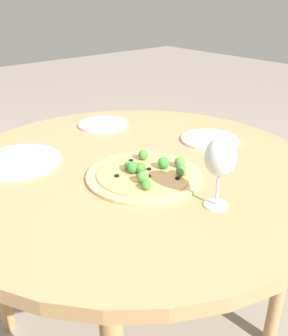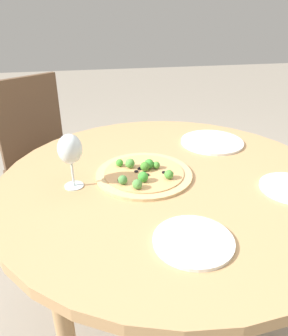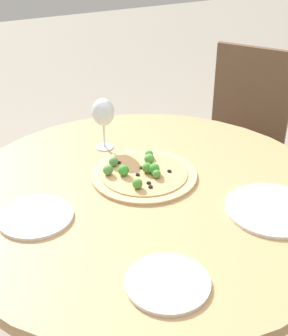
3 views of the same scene
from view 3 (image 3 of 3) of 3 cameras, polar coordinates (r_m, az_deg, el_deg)
dining_table at (r=1.47m, az=0.39°, el=-4.92°), size 1.20×1.20×0.75m
chair at (r=2.35m, az=11.61°, el=3.08°), size 0.55×0.55×0.94m
pizza at (r=1.51m, az=-0.14°, el=-0.63°), size 0.34×0.34×0.05m
wine_glass at (r=1.64m, az=-5.12°, el=6.63°), size 0.08×0.08×0.19m
plate_near at (r=1.36m, az=-13.07°, el=-5.76°), size 0.21×0.21×0.01m
plate_far at (r=1.12m, az=2.90°, el=-13.80°), size 0.20×0.20×0.01m
plate_side at (r=1.40m, az=15.35°, el=-4.88°), size 0.27×0.27×0.01m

